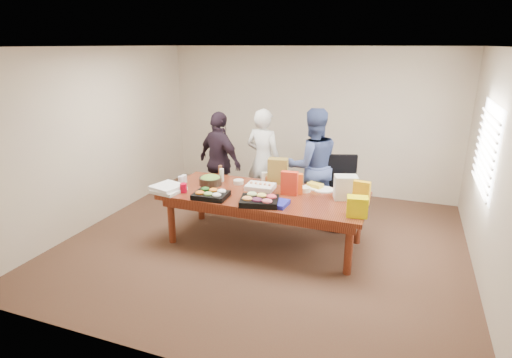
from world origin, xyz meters
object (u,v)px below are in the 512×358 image
at_px(person_right, 312,166).
at_px(sheet_cake, 260,187).
at_px(person_center, 263,160).
at_px(salad_bowl, 210,181).
at_px(office_chair, 338,195).
at_px(conference_table, 265,218).

bearing_deg(person_right, sheet_cake, 29.18).
distance_m(person_center, salad_bowl, 1.23).
bearing_deg(person_center, person_right, 178.50).
relative_size(sheet_cake, salad_bowl, 1.17).
xyz_separation_m(person_right, salad_bowl, (-1.31, -0.96, -0.10)).
height_order(office_chair, salad_bowl, office_chair).
height_order(conference_table, person_right, person_right).
distance_m(person_right, sheet_cake, 1.05).
height_order(person_right, sheet_cake, person_right).
bearing_deg(sheet_cake, office_chair, 34.59).
relative_size(office_chair, person_center, 0.61).
distance_m(conference_table, salad_bowl, 0.99).
bearing_deg(office_chair, sheet_cake, -162.00).
bearing_deg(conference_table, person_right, 68.09).
height_order(office_chair, person_right, person_right).
bearing_deg(sheet_cake, person_center, 105.22).
bearing_deg(office_chair, salad_bowl, -174.08).
xyz_separation_m(office_chair, person_center, (-1.34, 0.34, 0.33)).
xyz_separation_m(conference_table, salad_bowl, (-0.88, 0.09, 0.43)).
xyz_separation_m(conference_table, office_chair, (0.88, 0.90, 0.16)).
distance_m(conference_table, office_chair, 1.27).
relative_size(conference_table, sheet_cake, 7.08).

